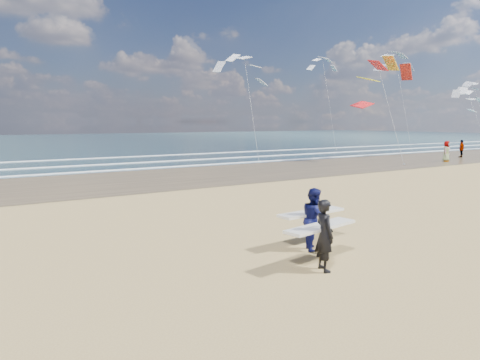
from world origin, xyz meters
TOP-DOWN VIEW (x-y plane):
  - wet_sand_strip at (20.00, 18.00)m, footprint 220.00×12.00m
  - ocean at (20.00, 72.00)m, footprint 220.00×100.00m
  - foam_breakers at (20.00, 28.10)m, footprint 220.00×11.70m
  - surfer_near at (0.09, -0.80)m, footprint 2.26×1.15m
  - surfer_far at (1.04, 0.60)m, footprint 2.23×1.22m
  - beachgoer_0 at (29.01, 14.37)m, footprint 1.02×0.80m
  - beachgoer_1 at (34.46, 16.20)m, footprint 1.07×0.56m
  - kite_0 at (24.14, 17.45)m, footprint 7.82×4.96m
  - kite_1 at (15.32, 25.57)m, footprint 5.85×4.74m
  - kite_2 at (39.95, 28.02)m, footprint 6.88×4.86m
  - kite_4 at (61.11, 29.63)m, footprint 6.82×4.85m
  - kite_5 at (32.60, 33.34)m, footprint 4.81×4.63m
  - kite_7 at (57.30, 28.10)m, footprint 6.09×4.77m

SIDE VIEW (x-z plane):
  - wet_sand_strip at x=20.00m, z-range 0.00..0.01m
  - ocean at x=20.00m, z-range 0.00..0.02m
  - foam_breakers at x=20.00m, z-range 0.02..0.08m
  - beachgoer_1 at x=34.46m, z-range 0.00..1.74m
  - surfer_far at x=1.04m, z-range 0.01..1.74m
  - surfer_near at x=0.09m, z-range 0.02..1.75m
  - beachgoer_0 at x=29.01m, z-range 0.00..1.83m
  - kite_7 at x=57.30m, z-range 0.61..9.76m
  - kite_1 at x=15.32m, z-range 0.59..11.31m
  - kite_0 at x=24.14m, z-range 1.22..11.25m
  - kite_4 at x=61.11m, z-range 0.95..11.82m
  - kite_5 at x=32.60m, z-range 0.27..13.16m
  - kite_2 at x=39.95m, z-range 1.12..14.93m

